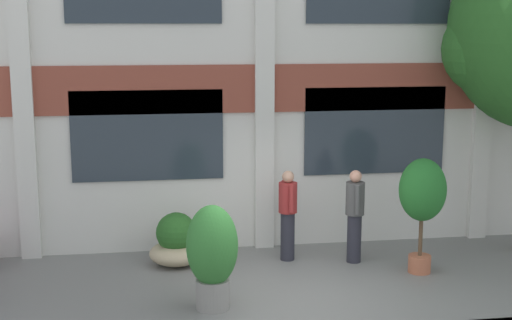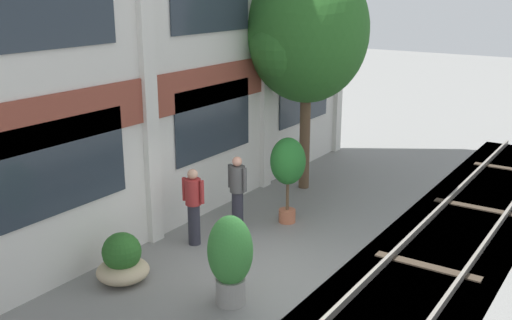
# 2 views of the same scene
# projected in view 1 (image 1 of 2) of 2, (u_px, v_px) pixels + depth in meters

# --- Properties ---
(ground_plane) EXTENTS (80.00, 80.00, 0.00)m
(ground_plane) POSITION_uv_depth(u_px,v_px,m) (292.00, 299.00, 11.26)
(ground_plane) COLOR slate
(apartment_facade) EXTENTS (17.93, 0.64, 8.83)m
(apartment_facade) POSITION_uv_depth(u_px,v_px,m) (262.00, 19.00, 13.43)
(apartment_facade) COLOR silver
(apartment_facade) RESTS_ON ground
(potted_plant_wide_bowl) EXTENTS (0.99, 0.99, 0.96)m
(potted_plant_wide_bowl) POSITION_uv_depth(u_px,v_px,m) (176.00, 243.00, 12.88)
(potted_plant_wide_bowl) COLOR tan
(potted_plant_wide_bowl) RESTS_ON ground
(potted_plant_ribbed_drum) EXTENTS (0.79, 0.79, 1.62)m
(potted_plant_ribbed_drum) POSITION_uv_depth(u_px,v_px,m) (212.00, 252.00, 10.76)
(potted_plant_ribbed_drum) COLOR gray
(potted_plant_ribbed_drum) RESTS_ON ground
(potted_plant_terracotta_small) EXTENTS (0.81, 0.81, 2.03)m
(potted_plant_terracotta_small) POSITION_uv_depth(u_px,v_px,m) (422.00, 195.00, 12.26)
(potted_plant_terracotta_small) COLOR #B76647
(potted_plant_terracotta_small) RESTS_ON ground
(resident_by_doorway) EXTENTS (0.34, 0.53, 1.68)m
(resident_by_doorway) POSITION_uv_depth(u_px,v_px,m) (288.00, 212.00, 13.03)
(resident_by_doorway) COLOR #282833
(resident_by_doorway) RESTS_ON ground
(resident_watching_tracks) EXTENTS (0.34, 0.53, 1.71)m
(resident_watching_tracks) POSITION_uv_depth(u_px,v_px,m) (355.00, 213.00, 12.90)
(resident_watching_tracks) COLOR #282833
(resident_watching_tracks) RESTS_ON ground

